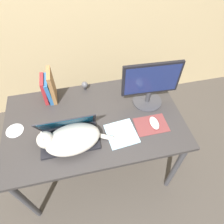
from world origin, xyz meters
TOP-DOWN VIEW (x-y plane):
  - ground_plane at (0.00, 0.00)m, footprint 12.00×12.00m
  - desk at (0.00, 0.39)m, footprint 1.28×0.77m
  - laptop at (-0.18, 0.27)m, footprint 0.38×0.22m
  - cat at (-0.18, 0.22)m, footprint 0.49×0.27m
  - external_monitor at (0.44, 0.47)m, footprint 0.42×0.22m
  - mousepad at (0.39, 0.25)m, footprint 0.23×0.16m
  - computer_mouse at (0.41, 0.25)m, footprint 0.06×0.11m
  - book_row at (-0.29, 0.68)m, footprint 0.09×0.16m
  - notepad at (0.16, 0.22)m, footprint 0.22×0.23m
  - webcam at (-0.02, 0.72)m, footprint 0.05×0.05m
  - cd_disc at (-0.56, 0.41)m, footprint 0.12×0.12m

SIDE VIEW (x-z plane):
  - ground_plane at x=0.00m, z-range 0.00..0.00m
  - desk at x=0.00m, z-range 0.30..1.05m
  - cd_disc at x=-0.56m, z-range 0.75..0.75m
  - mousepad at x=0.39m, z-range 0.75..0.75m
  - notepad at x=0.16m, z-range 0.75..0.76m
  - computer_mouse at x=0.41m, z-range 0.75..0.78m
  - laptop at x=-0.18m, z-range 0.68..0.90m
  - webcam at x=-0.02m, z-range 0.76..0.84m
  - cat at x=-0.18m, z-range 0.74..0.89m
  - book_row at x=-0.29m, z-range 0.73..0.99m
  - external_monitor at x=0.44m, z-range 0.75..1.12m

